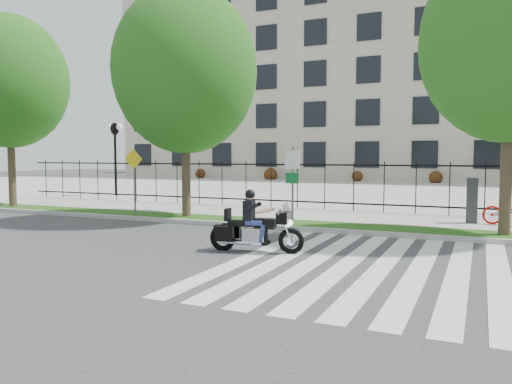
% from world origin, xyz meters
% --- Properties ---
extents(ground, '(120.00, 120.00, 0.00)m').
position_xyz_m(ground, '(0.00, 0.00, 0.00)').
color(ground, '#343436').
rests_on(ground, ground).
extents(curb, '(60.00, 0.20, 0.15)m').
position_xyz_m(curb, '(0.00, 4.10, 0.07)').
color(curb, '#9D9C94').
rests_on(curb, ground).
extents(grass_verge, '(60.00, 1.50, 0.15)m').
position_xyz_m(grass_verge, '(0.00, 4.95, 0.07)').
color(grass_verge, '#1C5114').
rests_on(grass_verge, ground).
extents(sidewalk, '(60.00, 3.50, 0.15)m').
position_xyz_m(sidewalk, '(0.00, 7.45, 0.07)').
color(sidewalk, '#9C9892').
rests_on(sidewalk, ground).
extents(plaza, '(80.00, 34.00, 0.10)m').
position_xyz_m(plaza, '(0.00, 25.00, 0.05)').
color(plaza, '#9C9892').
rests_on(plaza, ground).
extents(crosswalk_stripes, '(5.70, 8.00, 0.01)m').
position_xyz_m(crosswalk_stripes, '(4.83, 0.00, 0.01)').
color(crosswalk_stripes, silver).
rests_on(crosswalk_stripes, ground).
extents(iron_fence, '(30.00, 0.06, 2.00)m').
position_xyz_m(iron_fence, '(0.00, 9.20, 1.15)').
color(iron_fence, black).
rests_on(iron_fence, sidewalk).
extents(office_building, '(60.00, 21.90, 20.15)m').
position_xyz_m(office_building, '(0.00, 44.92, 9.97)').
color(office_building, '#ABA38A').
rests_on(office_building, ground).
extents(lamp_post_left, '(1.06, 0.70, 4.25)m').
position_xyz_m(lamp_post_left, '(-12.00, 12.00, 3.21)').
color(lamp_post_left, black).
rests_on(lamp_post_left, ground).
extents(street_tree_0, '(5.04, 5.04, 8.36)m').
position_xyz_m(street_tree_0, '(-11.82, 4.95, 5.60)').
color(street_tree_0, '#3E2E21').
rests_on(street_tree_0, grass_verge).
extents(street_tree_1, '(5.24, 5.24, 8.32)m').
position_xyz_m(street_tree_1, '(-2.80, 4.95, 5.45)').
color(street_tree_1, '#3E2E21').
rests_on(street_tree_1, grass_verge).
extents(street_tree_2, '(4.90, 4.90, 8.20)m').
position_xyz_m(street_tree_2, '(7.70, 4.95, 5.52)').
color(street_tree_2, '#3E2E21').
rests_on(street_tree_2, grass_verge).
extents(sign_pole_regulatory, '(0.50, 0.09, 2.50)m').
position_xyz_m(sign_pole_regulatory, '(1.48, 4.58, 1.74)').
color(sign_pole_regulatory, '#59595B').
rests_on(sign_pole_regulatory, grass_verge).
extents(sign_pole_warning, '(0.78, 0.09, 2.49)m').
position_xyz_m(sign_pole_warning, '(-4.86, 4.58, 1.74)').
color(sign_pole_warning, '#59595B').
rests_on(sign_pole_warning, grass_verge).
extents(motorcycle_rider, '(2.40, 0.86, 1.86)m').
position_xyz_m(motorcycle_rider, '(2.04, 0.44, 0.62)').
color(motorcycle_rider, black).
rests_on(motorcycle_rider, ground).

